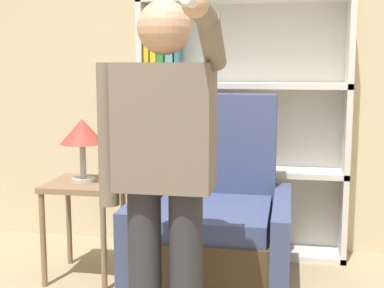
# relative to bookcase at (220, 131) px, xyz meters

# --- Properties ---
(wall_back) EXTENTS (8.00, 0.06, 2.80)m
(wall_back) POSITION_rel_bookcase_xyz_m (-0.02, 0.16, 0.49)
(wall_back) COLOR beige
(wall_back) RESTS_ON ground_plane
(bookcase) EXTENTS (1.50, 0.28, 1.86)m
(bookcase) POSITION_rel_bookcase_xyz_m (0.00, 0.00, 0.00)
(bookcase) COLOR silver
(bookcase) RESTS_ON ground_plane
(armchair) EXTENTS (0.92, 0.91, 1.20)m
(armchair) POSITION_rel_bookcase_xyz_m (0.06, -0.71, -0.54)
(armchair) COLOR #4C3823
(armchair) RESTS_ON ground_plane
(person_standing) EXTENTS (0.57, 0.78, 1.66)m
(person_standing) POSITION_rel_bookcase_xyz_m (-0.03, -1.64, 0.04)
(person_standing) COLOR #2D2D33
(person_standing) RESTS_ON ground_plane
(side_table) EXTENTS (0.45, 0.45, 0.64)m
(side_table) POSITION_rel_bookcase_xyz_m (-0.79, -0.66, -0.38)
(side_table) COLOR #846647
(side_table) RESTS_ON ground_plane
(table_lamp) EXTENTS (0.28, 0.28, 0.41)m
(table_lamp) POSITION_rel_bookcase_xyz_m (-0.79, -0.66, 0.04)
(table_lamp) COLOR #B7B2A8
(table_lamp) RESTS_ON side_table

